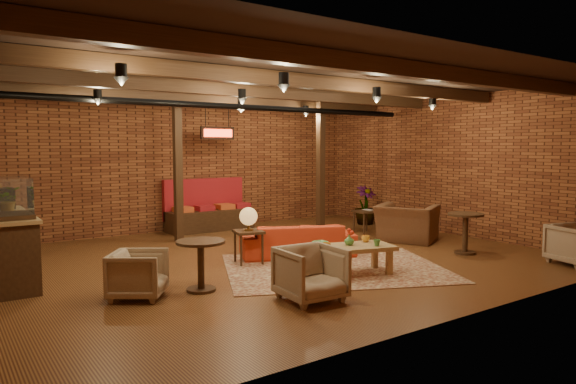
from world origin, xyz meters
TOP-DOWN VIEW (x-y plane):
  - floor at (0.00, 0.00)m, footprint 10.00×10.00m
  - ceiling at (0.00, 0.00)m, footprint 10.00×8.00m
  - wall_back at (0.00, 4.00)m, footprint 10.00×0.02m
  - wall_front at (0.00, -4.00)m, footprint 10.00×0.02m
  - wall_right at (5.00, 0.00)m, footprint 0.02×8.00m
  - ceiling_beams at (0.00, 0.00)m, footprint 9.80×6.40m
  - ceiling_pipe at (0.00, 1.60)m, footprint 9.60×0.12m
  - post_left at (-0.60, 2.60)m, footprint 0.16×0.16m
  - post_right at (2.80, 2.00)m, footprint 0.16×0.16m
  - service_counter at (-4.10, 1.00)m, footprint 0.80×2.50m
  - plant_counter at (-4.00, 1.20)m, footprint 0.35×0.39m
  - banquette at (0.60, 3.55)m, footprint 2.10×0.70m
  - service_sign at (0.60, 3.10)m, footprint 0.86×0.06m
  - ceiling_spotlights at (0.00, 0.00)m, footprint 6.40×4.40m
  - rug at (0.55, -1.22)m, footprint 4.39×3.96m
  - sofa at (0.60, -0.10)m, footprint 2.23×1.56m
  - coffee_table at (0.48, -1.68)m, footprint 1.48×1.01m
  - side_table_lamp at (-0.45, -0.10)m, footprint 0.57×0.57m
  - round_table_left at (-1.86, -1.19)m, footprint 0.69×0.69m
  - armchair_a at (-2.70, -1.03)m, footprint 0.92×0.93m
  - armchair_b at (-0.87, -2.44)m, footprint 0.81×0.77m
  - armchair_right at (3.45, -0.19)m, footprint 1.25×1.43m
  - side_table_book at (3.45, 1.11)m, footprint 0.51×0.51m
  - round_table_right at (3.37, -1.72)m, footprint 0.66×0.66m
  - plant_tall at (4.40, 2.12)m, footprint 1.79×1.79m

SIDE VIEW (x-z plane):
  - floor at x=0.00m, z-range 0.00..0.00m
  - rug at x=0.55m, z-range 0.00..0.01m
  - sofa at x=0.60m, z-range 0.00..0.61m
  - armchair_a at x=-2.70m, z-range 0.00..0.71m
  - armchair_b at x=-0.87m, z-range 0.00..0.79m
  - coffee_table at x=0.48m, z-range 0.05..0.77m
  - round_table_left at x=-1.86m, z-range 0.13..0.85m
  - side_table_book at x=3.45m, z-range 0.21..0.77m
  - banquette at x=0.60m, z-range 0.00..1.00m
  - round_table_right at x=3.37m, z-range 0.13..0.90m
  - armchair_right at x=3.45m, z-range 0.00..1.06m
  - side_table_lamp at x=-0.45m, z-range 0.26..1.25m
  - service_counter at x=-4.10m, z-range 0.00..1.60m
  - plant_counter at x=-4.00m, z-range 1.07..1.37m
  - plant_tall at x=4.40m, z-range 0.00..3.02m
  - wall_back at x=0.00m, z-range 0.00..3.20m
  - wall_front at x=0.00m, z-range 0.00..3.20m
  - wall_right at x=5.00m, z-range 0.00..3.20m
  - post_left at x=-0.60m, z-range 0.00..3.20m
  - post_right at x=2.80m, z-range 0.00..3.20m
  - service_sign at x=0.60m, z-range 2.20..2.50m
  - ceiling_pipe at x=0.00m, z-range 2.79..2.91m
  - ceiling_spotlights at x=0.00m, z-range 2.72..3.00m
  - ceiling_beams at x=0.00m, z-range 2.97..3.19m
  - ceiling at x=0.00m, z-range 3.19..3.21m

